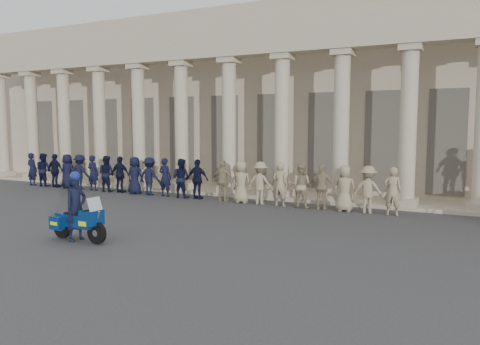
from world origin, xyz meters
name	(u,v)px	position (x,y,z in m)	size (l,w,h in m)	color
ground	(143,234)	(0.00, 0.00, 0.00)	(90.00, 90.00, 0.00)	#38383A
building	(304,103)	(0.00, 14.74, 4.52)	(40.00, 12.50, 9.00)	tan
officer_rank	(178,178)	(-3.09, 6.42, 0.88)	(19.41, 0.67, 1.77)	black
motorcycle	(79,221)	(-1.08, -1.46, 0.56)	(2.01, 0.83, 1.29)	black
rider	(76,207)	(-1.19, -1.46, 0.97)	(0.49, 0.71, 1.97)	black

